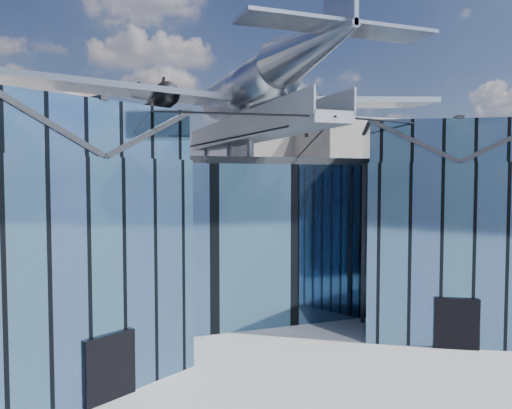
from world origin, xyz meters
name	(u,v)px	position (x,y,z in m)	size (l,w,h in m)	color
ground_plane	(269,340)	(0.00, 0.00, 0.00)	(120.00, 120.00, 0.00)	gray
museum	(235,228)	(0.00, 5.82, 5.54)	(32.88, 24.50, 17.60)	#44678C
bg_towers	(152,169)	(1.45, 50.49, 10.01)	(77.00, 24.50, 26.00)	slate
tree_side_e	(407,234)	(19.98, 14.81, 3.39)	(4.02, 4.02, 5.01)	#2F1E13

